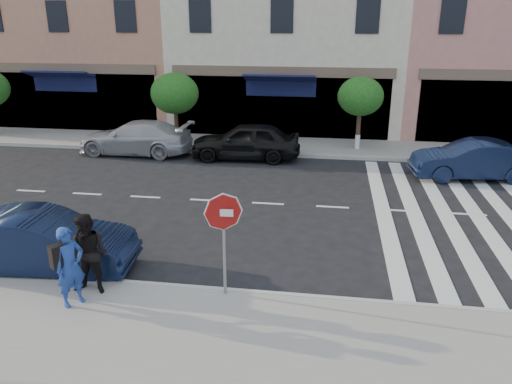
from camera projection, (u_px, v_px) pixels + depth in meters
The scene contains 13 objects.
ground at pixel (247, 263), 11.84m from camera, with size 120.00×120.00×0.00m, color black.
sidewalk_near at pixel (210, 363), 8.32m from camera, with size 60.00×4.50×0.15m, color gray.
sidewalk_far at pixel (288, 146), 22.07m from camera, with size 60.00×3.00×0.15m, color gray.
building_centre at pixel (291, 16), 25.91m from camera, with size 11.00×9.00×11.00m, color beige.
street_tree_wb at pixel (175, 94), 21.83m from camera, with size 2.10×2.10×3.06m.
street_tree_c at pixel (361, 97), 20.70m from camera, with size 1.90×1.90×3.04m.
stop_sign at pixel (224, 221), 9.72m from camera, with size 0.78×0.11×2.20m.
photographer at pixel (70, 267), 9.64m from camera, with size 0.60×0.39×1.63m, color navy.
walker at pixel (89, 255), 10.04m from camera, with size 0.83×0.65×1.71m, color black.
car_near_mid at pixel (41, 242), 11.31m from camera, with size 1.48×4.24×1.40m, color black.
car_far_left at pixel (135, 138), 20.96m from camera, with size 1.94×4.77×1.38m, color #A7A6AB.
car_far_mid at pixel (246, 141), 20.18m from camera, with size 1.76×4.38×1.49m, color black.
car_far_right at pixel (473, 160), 17.73m from camera, with size 1.47×4.22×1.39m, color #0E1732.
Camera 1 is at (1.79, -10.44, 5.56)m, focal length 35.00 mm.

